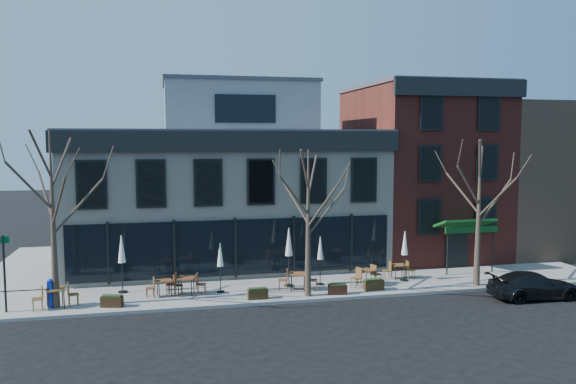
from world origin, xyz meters
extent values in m
plane|color=black|center=(0.00, 0.00, 0.00)|extent=(120.00, 120.00, 0.00)
cube|color=gray|center=(3.25, -2.15, 0.07)|extent=(33.50, 4.70, 0.15)
cube|color=gray|center=(-11.25, 6.00, 0.07)|extent=(4.50, 12.00, 0.15)
cube|color=beige|center=(0.00, 5.00, 4.00)|extent=(18.00, 10.00, 8.00)
cube|color=#47474C|center=(0.00, 5.00, 8.05)|extent=(18.30, 10.30, 0.30)
cube|color=black|center=(0.00, -0.12, 7.55)|extent=(18.30, 0.25, 1.10)
cube|color=black|center=(-9.12, 5.00, 7.55)|extent=(0.25, 10.30, 1.10)
cube|color=black|center=(0.00, -0.06, 1.90)|extent=(17.20, 0.12, 3.00)
cube|color=black|center=(-9.06, 4.00, 1.90)|extent=(0.12, 7.50, 3.00)
cube|color=gray|center=(1.00, 6.00, 9.60)|extent=(9.00, 6.50, 3.00)
cube|color=maroon|center=(13.00, 5.00, 5.50)|extent=(8.00, 10.00, 11.00)
cube|color=#47474C|center=(13.00, 5.00, 11.05)|extent=(8.20, 10.20, 0.25)
cube|color=black|center=(13.00, -0.12, 10.60)|extent=(8.20, 0.25, 1.00)
cube|color=#0E3E16|center=(13.00, -0.85, 2.90)|extent=(3.20, 1.66, 0.67)
cube|color=black|center=(13.00, -0.05, 1.25)|extent=(1.40, 0.10, 2.50)
cube|color=#8C664C|center=(23.00, 6.00, 5.00)|extent=(12.00, 12.00, 10.00)
cone|color=#382B21|center=(-8.50, -3.20, 4.11)|extent=(0.34, 0.34, 7.92)
cylinder|color=#382B21|center=(-7.43, -3.01, 4.68)|extent=(2.23, 0.50, 2.48)
cylinder|color=#382B21|center=(-8.95, -2.23, 5.14)|extent=(1.03, 2.05, 2.14)
cylinder|color=#382B21|center=(-9.34, -3.51, 5.65)|extent=(1.80, 0.75, 2.21)
cylinder|color=#382B21|center=(-8.05, -4.16, 5.05)|extent=(1.03, 2.04, 2.28)
cone|color=#382B21|center=(3.00, -3.90, 3.67)|extent=(0.34, 0.34, 7.04)
cylinder|color=#382B21|center=(3.95, -3.73, 4.18)|extent=(2.00, 0.46, 2.21)
cylinder|color=#382B21|center=(2.60, -3.04, 4.59)|extent=(0.93, 1.84, 1.91)
cylinder|color=#382B21|center=(2.25, -4.17, 5.04)|extent=(1.61, 0.68, 1.97)
cylinder|color=#382B21|center=(3.40, -4.76, 4.51)|extent=(0.93, 1.83, 2.03)
cone|color=#382B21|center=(12.00, -3.90, 3.89)|extent=(0.34, 0.34, 7.48)
cylinder|color=#382B21|center=(13.01, -3.72, 4.43)|extent=(2.12, 0.48, 2.35)
cylinder|color=#382B21|center=(11.57, -2.99, 4.86)|extent=(0.98, 1.94, 2.03)
cylinder|color=#382B21|center=(11.20, -4.19, 5.35)|extent=(1.71, 0.71, 2.09)
cylinder|color=#382B21|center=(12.42, -4.81, 4.78)|extent=(0.98, 1.94, 2.16)
cylinder|color=black|center=(-10.50, -3.50, 1.85)|extent=(0.10, 0.10, 3.40)
cube|color=#005926|center=(-10.50, -3.50, 3.35)|extent=(0.50, 0.04, 0.30)
imported|color=black|center=(13.66, -6.21, 0.64)|extent=(4.49, 1.97, 1.28)
cylinder|color=#0D28AA|center=(-8.71, -3.26, 0.51)|extent=(0.21, 0.21, 0.73)
cube|color=#0D28AA|center=(-8.71, -3.26, 1.14)|extent=(0.27, 0.24, 0.52)
cone|color=#0D28AA|center=(-8.71, -3.26, 1.45)|extent=(0.27, 0.27, 0.12)
cube|color=brown|center=(-8.50, -3.30, 0.99)|extent=(0.98, 0.98, 0.05)
cylinder|color=black|center=(-8.73, -3.69, 0.56)|extent=(0.05, 0.05, 0.83)
cylinder|color=black|center=(-8.11, -3.53, 0.56)|extent=(0.05, 0.05, 0.83)
cylinder|color=black|center=(-8.89, -3.07, 0.56)|extent=(0.05, 0.05, 0.83)
cylinder|color=black|center=(-8.27, -2.91, 0.56)|extent=(0.05, 0.05, 0.83)
cube|color=brown|center=(-3.75, -2.43, 0.90)|extent=(0.81, 0.81, 0.04)
cylinder|color=black|center=(-3.99, -2.75, 0.52)|extent=(0.04, 0.04, 0.74)
cylinder|color=black|center=(-3.42, -2.67, 0.52)|extent=(0.04, 0.04, 0.74)
cylinder|color=black|center=(-4.07, -2.19, 0.52)|extent=(0.04, 0.04, 0.74)
cylinder|color=black|center=(-3.51, -2.10, 0.52)|extent=(0.04, 0.04, 0.74)
cube|color=brown|center=(-2.71, -2.40, 0.97)|extent=(0.94, 0.94, 0.04)
cylinder|color=black|center=(-3.08, -2.63, 0.55)|extent=(0.04, 0.04, 0.81)
cylinder|color=black|center=(-2.48, -2.78, 0.55)|extent=(0.04, 0.04, 0.81)
cylinder|color=black|center=(-2.94, -2.02, 0.55)|extent=(0.04, 0.04, 0.81)
cylinder|color=black|center=(-2.33, -2.17, 0.55)|extent=(0.04, 0.04, 0.81)
cube|color=brown|center=(2.77, -2.81, 0.98)|extent=(0.97, 0.97, 0.05)
cylinder|color=black|center=(2.38, -3.04, 0.56)|extent=(0.05, 0.05, 0.82)
cylinder|color=black|center=(3.00, -3.20, 0.56)|extent=(0.05, 0.05, 0.82)
cylinder|color=black|center=(2.53, -2.42, 0.56)|extent=(0.05, 0.05, 0.82)
cylinder|color=black|center=(3.15, -2.58, 0.56)|extent=(0.05, 0.05, 0.82)
cube|color=brown|center=(6.40, -2.76, 0.96)|extent=(1.02, 1.02, 0.04)
cylinder|color=black|center=(6.24, -3.17, 0.55)|extent=(0.04, 0.04, 0.80)
cylinder|color=black|center=(6.81, -2.92, 0.55)|extent=(0.04, 0.04, 0.80)
cylinder|color=black|center=(5.99, -2.61, 0.55)|extent=(0.04, 0.04, 0.80)
cylinder|color=black|center=(6.55, -2.35, 0.55)|extent=(0.04, 0.04, 0.80)
cube|color=brown|center=(8.63, -1.77, 0.90)|extent=(0.76, 0.76, 0.04)
cylinder|color=black|center=(8.33, -2.04, 0.52)|extent=(0.04, 0.04, 0.74)
cylinder|color=black|center=(8.90, -2.08, 0.52)|extent=(0.04, 0.04, 0.74)
cylinder|color=black|center=(8.36, -1.47, 0.52)|extent=(0.04, 0.04, 0.74)
cylinder|color=black|center=(8.94, -1.50, 0.52)|extent=(0.04, 0.04, 0.74)
cylinder|color=black|center=(-5.75, -1.36, 0.18)|extent=(0.46, 0.46, 0.06)
cylinder|color=black|center=(-5.75, -1.36, 1.29)|extent=(0.05, 0.05, 2.28)
cone|color=white|center=(-5.75, -1.36, 2.33)|extent=(0.37, 0.37, 1.35)
cylinder|color=black|center=(-1.04, -2.35, 0.18)|extent=(0.40, 0.40, 0.05)
cylinder|color=black|center=(-1.04, -2.35, 1.14)|extent=(0.04, 0.04, 1.98)
cone|color=silver|center=(-1.04, -2.35, 2.04)|extent=(0.32, 0.32, 1.17)
cylinder|color=black|center=(2.50, -1.97, 0.18)|extent=(0.48, 0.48, 0.07)
cylinder|color=black|center=(2.50, -1.97, 1.36)|extent=(0.05, 0.05, 2.42)
cone|color=silver|center=(2.50, -1.97, 2.46)|extent=(0.40, 0.40, 1.43)
cylinder|color=black|center=(4.14, -2.04, 0.18)|extent=(0.40, 0.40, 0.06)
cylinder|color=black|center=(4.14, -2.04, 1.16)|extent=(0.05, 0.05, 2.02)
cone|color=beige|center=(4.14, -2.04, 2.08)|extent=(0.33, 0.33, 1.20)
cylinder|color=black|center=(8.72, -2.27, 0.18)|extent=(0.43, 0.43, 0.06)
cylinder|color=black|center=(8.72, -2.27, 1.22)|extent=(0.05, 0.05, 2.14)
cone|color=silver|center=(8.72, -2.27, 2.20)|extent=(0.35, 0.35, 1.27)
cube|color=black|center=(-6.06, -3.68, 0.39)|extent=(1.02, 0.62, 0.48)
cube|color=#1E3314|center=(-6.06, -3.68, 0.65)|extent=(0.91, 0.52, 0.08)
cube|color=#322410|center=(0.56, -3.88, 0.39)|extent=(0.94, 0.38, 0.47)
cube|color=#1E3314|center=(0.56, -3.88, 0.64)|extent=(0.85, 0.30, 0.08)
cube|color=black|center=(4.48, -3.95, 0.38)|extent=(0.95, 0.50, 0.45)
cube|color=#1E3314|center=(4.48, -3.95, 0.62)|extent=(0.85, 0.42, 0.07)
cube|color=#312210|center=(6.49, -3.59, 0.40)|extent=(1.01, 0.44, 0.50)
cube|color=#1E3314|center=(6.49, -3.59, 0.67)|extent=(0.91, 0.36, 0.08)
camera|label=1|loc=(-3.70, -29.47, 7.71)|focal=35.00mm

